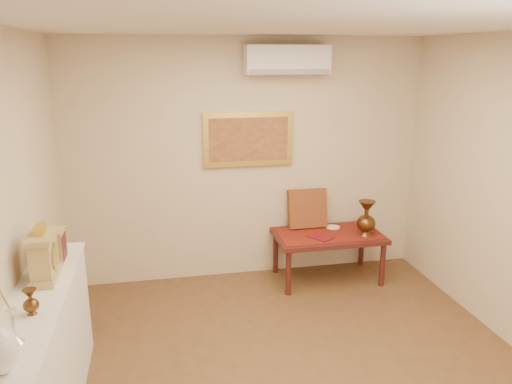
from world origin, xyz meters
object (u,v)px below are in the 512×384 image
object	(u,v)px
display_ledge	(44,366)
wooden_chest	(54,245)
mantel_clock	(44,256)
brass_urn_tall	(366,215)
low_table	(328,239)

from	to	relation	value
display_ledge	wooden_chest	size ratio (longest dim) A/B	8.28
mantel_clock	wooden_chest	distance (m)	0.34
brass_urn_tall	mantel_clock	xyz separation A→B (m)	(-3.04, -1.44, 0.36)
display_ledge	low_table	bearing A→B (deg)	35.10
brass_urn_tall	low_table	world-z (taller)	brass_urn_tall
brass_urn_tall	display_ledge	xyz separation A→B (m)	(-3.06, -1.74, -0.31)
brass_urn_tall	display_ledge	bearing A→B (deg)	-150.31
display_ledge	low_table	xyz separation A→B (m)	(2.67, 1.88, -0.01)
brass_urn_tall	mantel_clock	world-z (taller)	mantel_clock
mantel_clock	low_table	size ratio (longest dim) A/B	0.34
brass_urn_tall	wooden_chest	xyz separation A→B (m)	(-3.04, -1.10, 0.31)
brass_urn_tall	mantel_clock	size ratio (longest dim) A/B	1.17
wooden_chest	brass_urn_tall	bearing A→B (deg)	19.89
brass_urn_tall	low_table	distance (m)	0.51
brass_urn_tall	low_table	size ratio (longest dim) A/B	0.40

